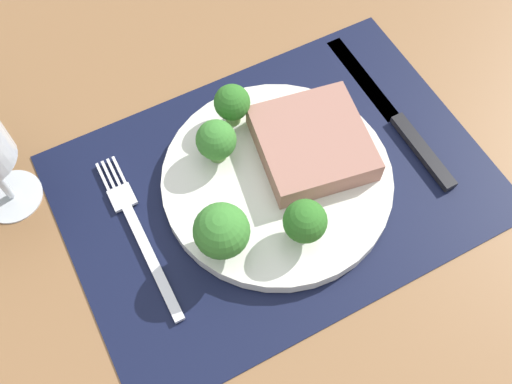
{
  "coord_description": "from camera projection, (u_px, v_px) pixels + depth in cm",
  "views": [
    {
      "loc": [
        -15.25,
        -24.37,
        52.23
      ],
      "look_at": [
        -2.72,
        -0.6,
        1.9
      ],
      "focal_mm": 40.48,
      "sensor_mm": 36.0,
      "label": 1
    }
  ],
  "objects": [
    {
      "name": "ground_plane",
      "position": [
        276.0,
        192.0,
        0.61
      ],
      "size": [
        140.0,
        110.0,
        3.0
      ],
      "primitive_type": "cube",
      "color": "brown"
    },
    {
      "name": "broccoli_near_steak",
      "position": [
        222.0,
        231.0,
        0.51
      ],
      "size": [
        5.16,
        5.16,
        6.18
      ],
      "color": "#5B8942",
      "rests_on": "plate"
    },
    {
      "name": "steak",
      "position": [
        312.0,
        143.0,
        0.58
      ],
      "size": [
        12.35,
        12.59,
        2.72
      ],
      "primitive_type": "cube",
      "rotation": [
        0.0,
        0.0,
        -0.17
      ],
      "color": "#9E6B5B",
      "rests_on": "plate"
    },
    {
      "name": "broccoli_center",
      "position": [
        232.0,
        103.0,
        0.59
      ],
      "size": [
        3.75,
        3.75,
        4.98
      ],
      "color": "#6B994C",
      "rests_on": "plate"
    },
    {
      "name": "broccoli_near_fork",
      "position": [
        216.0,
        141.0,
        0.57
      ],
      "size": [
        4.06,
        4.06,
        4.97
      ],
      "color": "#5B8942",
      "rests_on": "plate"
    },
    {
      "name": "placemat",
      "position": [
        277.0,
        185.0,
        0.59
      ],
      "size": [
        42.98,
        30.25,
        0.3
      ],
      "primitive_type": "cube",
      "color": "black",
      "rests_on": "ground_plane"
    },
    {
      "name": "broccoli_front_edge",
      "position": [
        305.0,
        222.0,
        0.52
      ],
      "size": [
        4.1,
        4.1,
        5.19
      ],
      "color": "#5B8942",
      "rests_on": "plate"
    },
    {
      "name": "knife",
      "position": [
        399.0,
        121.0,
        0.63
      ],
      "size": [
        1.8,
        23.0,
        0.8
      ],
      "rotation": [
        0.0,
        0.0,
        -0.01
      ],
      "color": "black",
      "rests_on": "placemat"
    },
    {
      "name": "plate",
      "position": [
        277.0,
        180.0,
        0.59
      ],
      "size": [
        23.38,
        23.38,
        1.6
      ],
      "primitive_type": "cylinder",
      "color": "silver",
      "rests_on": "placemat"
    },
    {
      "name": "fork",
      "position": [
        139.0,
        232.0,
        0.56
      ],
      "size": [
        2.4,
        19.2,
        0.5
      ],
      "rotation": [
        0.0,
        0.0,
        -0.05
      ],
      "color": "silver",
      "rests_on": "placemat"
    }
  ]
}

